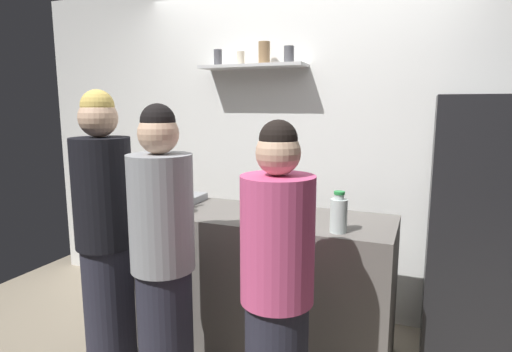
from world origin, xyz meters
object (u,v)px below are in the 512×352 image
Objects in this scene: water_bottle_plastic at (339,214)px; person_pink_top at (277,294)px; refrigerator at (478,236)px; wine_bottle_amber_glass at (137,195)px; person_grey_hoodie at (163,262)px; baking_pan at (180,197)px; wine_bottle_green_glass at (170,192)px; utensil_holder at (270,211)px; person_blonde at (106,238)px.

person_pink_top is (-0.17, -0.54, -0.27)m from water_bottle_plastic.
refrigerator is 2.19m from wine_bottle_amber_glass.
person_grey_hoodie is (-0.66, 0.06, 0.04)m from person_pink_top.
baking_pan is 0.22× the size of person_pink_top.
wine_bottle_amber_glass reaches higher than baking_pan.
wine_bottle_green_glass is 0.67m from person_grey_hoodie.
person_grey_hoodie is at bearing -63.69° from baking_pan.
wine_bottle_amber_glass is at bearing -163.52° from wine_bottle_green_glass.
utensil_holder is 0.14× the size of person_pink_top.
baking_pan is 1.41m from person_pink_top.
utensil_holder is 0.13× the size of person_grey_hoodie.
person_pink_top is (1.07, -0.89, -0.19)m from baking_pan.
water_bottle_plastic is (1.14, -0.06, -0.03)m from wine_bottle_green_glass.
wine_bottle_amber_glass is at bearing -172.86° from utensil_holder.
person_grey_hoodie is at bearing 103.98° from person_blonde.
person_pink_top reaches higher than baking_pan.
wine_bottle_green_glass reaches higher than wine_bottle_amber_glass.
baking_pan is at bearing 79.69° from person_pink_top.
person_grey_hoodie is at bearing -60.51° from wine_bottle_green_glass.
wine_bottle_amber_glass is at bearing -179.76° from water_bottle_plastic.
wine_bottle_green_glass is at bearing -166.24° from refrigerator.
refrigerator reaches higher than wine_bottle_green_glass.
person_blonde is at bearing -150.22° from utensil_holder.
water_bottle_plastic is 0.63m from person_pink_top.
person_grey_hoodie reaches higher than wine_bottle_amber_glass.
wine_bottle_amber_glass is 0.23m from wine_bottle_green_glass.
water_bottle_plastic is at bearing -145.27° from refrigerator.
refrigerator is 0.98× the size of person_blonde.
wine_bottle_green_glass is at bearing 87.58° from person_pink_top.
water_bottle_plastic reaches higher than utensil_holder.
person_blonde is (-1.13, 0.16, 0.09)m from person_pink_top.
person_pink_top is (-0.93, -1.06, -0.07)m from refrigerator.
refrigerator is at bearing 19.03° from utensil_holder.
refrigerator is at bearing 105.91° from person_grey_hoodie.
person_pink_top reaches higher than wine_bottle_amber_glass.
refrigerator reaches higher than wine_bottle_amber_glass.
water_bottle_plastic is (1.36, 0.01, -0.00)m from wine_bottle_amber_glass.
person_grey_hoodie reaches higher than person_pink_top.
wine_bottle_amber_glass is (-0.91, -0.11, 0.05)m from utensil_holder.
utensil_holder is 0.92m from wine_bottle_amber_glass.
person_grey_hoodie reaches higher than baking_pan.
person_pink_top is at bearing -31.75° from wine_bottle_green_glass.
utensil_holder is at bearing 52.21° from person_pink_top.
person_blonde is (-0.16, -0.44, -0.21)m from wine_bottle_green_glass.
refrigerator is 5.00× the size of baking_pan.
utensil_holder is (-1.20, -0.41, 0.15)m from refrigerator.
person_grey_hoodie is 0.48m from person_blonde.
baking_pan is (-2.00, -0.17, 0.12)m from refrigerator.
wine_bottle_green_glass is 0.20× the size of person_blonde.
refrigerator is 4.95× the size of wine_bottle_green_glass.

